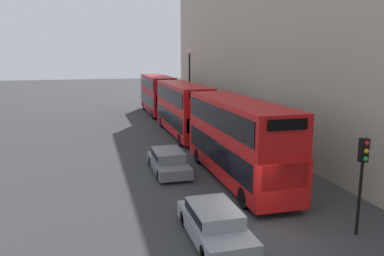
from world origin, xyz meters
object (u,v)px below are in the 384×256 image
bus_second_in_queue (183,107)px  traffic_light (363,166)px  bus_leading (237,137)px  bus_third_in_queue (157,93)px  pedestrian (212,128)px  car_dark_sedan (214,222)px  car_hatchback (168,161)px

bus_second_in_queue → traffic_light: (2.09, -19.88, 0.32)m
bus_leading → bus_third_in_queue: bus_leading is taller
pedestrian → bus_third_in_queue: bearing=98.9°
bus_second_in_queue → pedestrian: (2.20, -1.43, -1.66)m
bus_second_in_queue → traffic_light: bearing=-84.0°
bus_leading → car_dark_sedan: size_ratio=2.40×
pedestrian → traffic_light: bearing=-90.3°
pedestrian → bus_leading: bearing=-101.2°
bus_second_in_queue → car_dark_sedan: size_ratio=2.47×
bus_third_in_queue → traffic_light: 32.55m
bus_leading → pedestrian: bearing=78.8°
bus_leading → car_dark_sedan: 7.31m
car_dark_sedan → car_hatchback: car_hatchback is taller
car_hatchback → pedestrian: bearing=57.2°
bus_third_in_queue → car_hatchback: size_ratio=2.27×
car_hatchback → traffic_light: traffic_light is taller
bus_third_in_queue → pedestrian: size_ratio=6.06×
bus_third_in_queue → car_dark_sedan: bus_third_in_queue is taller
bus_second_in_queue → car_hatchback: bus_second_in_queue is taller
pedestrian → car_dark_sedan: bearing=-107.9°
bus_second_in_queue → bus_third_in_queue: 12.60m
bus_leading → bus_third_in_queue: (-0.00, 25.15, -0.01)m
traffic_light → bus_second_in_queue: bearing=96.0°
bus_leading → car_dark_sedan: bearing=-118.7°
bus_second_in_queue → traffic_light: 19.99m
bus_leading → bus_third_in_queue: bearing=90.0°
bus_second_in_queue → car_hatchback: (-3.40, -10.13, -1.75)m
car_hatchback → pedestrian: pedestrian is taller
car_dark_sedan → traffic_light: (5.49, -1.11, 2.08)m
traffic_light → bus_third_in_queue: bearing=93.7°
bus_second_in_queue → car_hatchback: bearing=-108.5°
bus_second_in_queue → car_dark_sedan: bus_second_in_queue is taller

